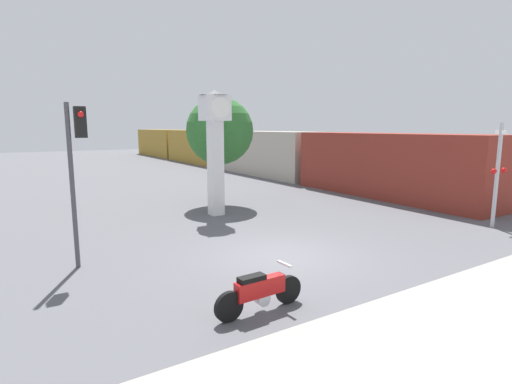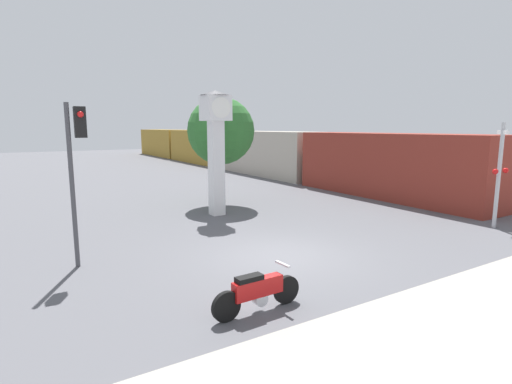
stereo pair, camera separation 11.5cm
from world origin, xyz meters
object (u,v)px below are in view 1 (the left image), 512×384
object	(u,v)px
freight_train	(228,149)
motorcycle	(260,291)
railroad_crossing_signal	(498,171)
street_tree	(220,131)
clock_tower	(215,134)
traffic_light	(76,156)

from	to	relation	value
freight_train	motorcycle	bearing A→B (deg)	-116.77
railroad_crossing_signal	street_tree	size ratio (longest dim) A/B	0.76
freight_train	clock_tower	bearing A→B (deg)	-119.45
clock_tower	traffic_light	bearing A→B (deg)	-146.70
clock_tower	freight_train	distance (m)	20.29
traffic_light	railroad_crossing_signal	size ratio (longest dim) A/B	1.12
clock_tower	railroad_crossing_signal	xyz separation A→B (m)	(7.86, -7.47, -1.32)
clock_tower	railroad_crossing_signal	world-z (taller)	clock_tower
clock_tower	street_tree	world-z (taller)	clock_tower
freight_train	traffic_light	distance (m)	26.74
freight_train	street_tree	xyz separation A→B (m)	(-8.74, -15.67, 1.83)
clock_tower	railroad_crossing_signal	distance (m)	10.92
freight_train	railroad_crossing_signal	size ratio (longest dim) A/B	12.48
freight_train	railroad_crossing_signal	xyz separation A→B (m)	(-2.08, -25.07, 0.42)
motorcycle	clock_tower	world-z (taller)	clock_tower
clock_tower	freight_train	bearing A→B (deg)	60.55
railroad_crossing_signal	street_tree	xyz separation A→B (m)	(-6.66, 9.40, 1.41)
motorcycle	traffic_light	bearing A→B (deg)	115.90
clock_tower	railroad_crossing_signal	size ratio (longest dim) A/B	1.34
clock_tower	street_tree	distance (m)	2.28
clock_tower	street_tree	bearing A→B (deg)	58.19
clock_tower	traffic_light	world-z (taller)	clock_tower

